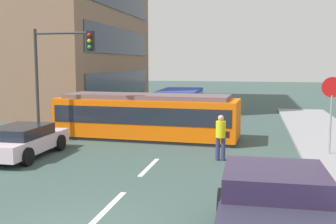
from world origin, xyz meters
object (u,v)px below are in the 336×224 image
at_px(pedestrian_crossing, 221,135).
at_px(city_bus, 180,101).
at_px(traffic_light_mast, 59,64).
at_px(parked_sedan_mid, 23,140).
at_px(streetcar_tram, 147,116).
at_px(pickup_truck_parked, 276,217).
at_px(stop_sign, 332,99).

bearing_deg(pedestrian_crossing, city_bus, 107.36).
bearing_deg(traffic_light_mast, parked_sedan_mid, -95.12).
bearing_deg(streetcar_tram, city_bus, 88.98).
bearing_deg(pedestrian_crossing, pickup_truck_parked, -77.95).
bearing_deg(streetcar_tram, pickup_truck_parked, -64.21).
height_order(streetcar_tram, parked_sedan_mid, streetcar_tram).
xyz_separation_m(stop_sign, traffic_light_mast, (-11.10, 0.37, 1.30)).
xyz_separation_m(streetcar_tram, stop_sign, (7.70, -2.27, 1.12)).
distance_m(city_bus, pedestrian_crossing, 12.03).
distance_m(city_bus, parked_sedan_mid, 12.99).
height_order(city_bus, parked_sedan_mid, city_bus).
bearing_deg(pickup_truck_parked, pedestrian_crossing, 102.05).
bearing_deg(pickup_truck_parked, traffic_light_mast, 133.83).
height_order(pickup_truck_parked, parked_sedan_mid, pickup_truck_parked).
distance_m(streetcar_tram, pickup_truck_parked, 12.18).
height_order(streetcar_tram, pickup_truck_parked, streetcar_tram).
bearing_deg(parked_sedan_mid, streetcar_tram, 51.44).
distance_m(pedestrian_crossing, traffic_light_mast, 7.77).
distance_m(streetcar_tram, parked_sedan_mid, 5.86).
bearing_deg(stop_sign, streetcar_tram, 163.57).
height_order(city_bus, stop_sign, stop_sign).
distance_m(streetcar_tram, stop_sign, 8.10).
height_order(pedestrian_crossing, pickup_truck_parked, pedestrian_crossing).
bearing_deg(pedestrian_crossing, stop_sign, 18.88).
relative_size(pickup_truck_parked, traffic_light_mast, 1.01).
xyz_separation_m(parked_sedan_mid, stop_sign, (11.34, 2.30, 1.57)).
distance_m(parked_sedan_mid, traffic_light_mast, 3.93).
bearing_deg(traffic_light_mast, stop_sign, -1.91).
distance_m(streetcar_tram, traffic_light_mast, 4.59).
xyz_separation_m(city_bus, traffic_light_mast, (-3.54, -9.76, 2.47)).
relative_size(pedestrian_crossing, parked_sedan_mid, 0.40).
relative_size(city_bus, stop_sign, 1.84).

